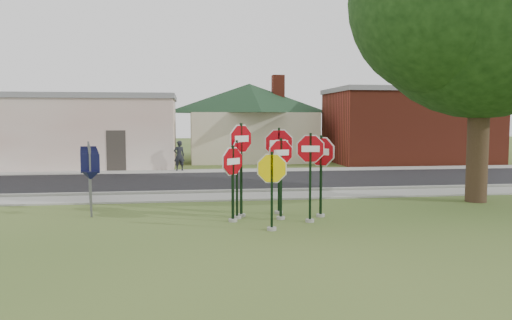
{
  "coord_description": "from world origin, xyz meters",
  "views": [
    {
      "loc": [
        -2.24,
        -12.17,
        2.84
      ],
      "look_at": [
        -0.29,
        2.0,
        1.64
      ],
      "focal_mm": 35.0,
      "sensor_mm": 36.0,
      "label": 1
    }
  ],
  "objects": [
    {
      "name": "stop_sign_far_left",
      "position": [
        -0.87,
        1.73,
        1.42
      ],
      "size": [
        0.45,
        0.96,
        2.33
      ],
      "color": "gray",
      "rests_on": "ground"
    },
    {
      "name": "stop_sign_right",
      "position": [
        1.06,
        0.97,
        1.57
      ],
      "size": [
        1.05,
        0.24,
        2.54
      ],
      "color": "gray",
      "rests_on": "ground"
    },
    {
      "name": "stop_sign_far_right",
      "position": [
        1.55,
        1.65,
        1.54
      ],
      "size": [
        0.82,
        0.86,
        2.47
      ],
      "color": "gray",
      "rests_on": "ground"
    },
    {
      "name": "curb",
      "position": [
        0.0,
        6.5,
        0.07
      ],
      "size": [
        60.0,
        0.2,
        0.14
      ],
      "primitive_type": "cube",
      "color": "gray",
      "rests_on": "ground"
    },
    {
      "name": "building_stucco",
      "position": [
        -9.0,
        18.0,
        2.15
      ],
      "size": [
        12.2,
        6.2,
        4.2
      ],
      "color": "silver",
      "rests_on": "ground"
    },
    {
      "name": "building_brick",
      "position": [
        12.0,
        18.5,
        2.4
      ],
      "size": [
        10.2,
        6.2,
        4.75
      ],
      "color": "maroon",
      "rests_on": "ground"
    },
    {
      "name": "road",
      "position": [
        0.0,
        10.0,
        0.02
      ],
      "size": [
        60.0,
        7.0,
        0.04
      ],
      "primitive_type": "cube",
      "color": "black",
      "rests_on": "ground"
    },
    {
      "name": "bg_tree_right",
      "position": [
        22.0,
        26.0,
        5.58
      ],
      "size": [
        5.6,
        5.6,
        8.4
      ],
      "color": "black",
      "rests_on": "ground"
    },
    {
      "name": "sidewalk_near",
      "position": [
        0.0,
        5.5,
        0.03
      ],
      "size": [
        60.0,
        1.6,
        0.06
      ],
      "primitive_type": "cube",
      "color": "gray",
      "rests_on": "ground"
    },
    {
      "name": "route_sign_row",
      "position": [
        -5.4,
        4.5,
        1.22
      ],
      "size": [
        1.43,
        4.63,
        2.0
      ],
      "color": "#59595E",
      "rests_on": "ground"
    },
    {
      "name": "sidewalk_far",
      "position": [
        0.0,
        14.3,
        0.03
      ],
      "size": [
        60.0,
        1.6,
        0.06
      ],
      "primitive_type": "cube",
      "color": "gray",
      "rests_on": "ground"
    },
    {
      "name": "stop_sign_left",
      "position": [
        -1.02,
        1.32,
        1.33
      ],
      "size": [
        0.81,
        0.73,
        2.21
      ],
      "color": "gray",
      "rests_on": "ground"
    },
    {
      "name": "stop_sign_back_right",
      "position": [
        0.43,
        2.28,
        1.69
      ],
      "size": [
        1.16,
        0.24,
        2.68
      ],
      "color": "gray",
      "rests_on": "ground"
    },
    {
      "name": "stop_sign_back_left",
      "position": [
        -0.72,
        1.98,
        1.79
      ],
      "size": [
        0.92,
        0.68,
        2.82
      ],
      "color": "gray",
      "rests_on": "ground"
    },
    {
      "name": "ground",
      "position": [
        0.0,
        0.0,
        0.0
      ],
      "size": [
        120.0,
        120.0,
        0.0
      ],
      "primitive_type": "plane",
      "color": "#38521F",
      "rests_on": "ground"
    },
    {
      "name": "stop_sign_yellow",
      "position": [
        -0.14,
        0.12,
        1.24
      ],
      "size": [
        1.03,
        0.24,
        2.1
      ],
      "color": "gray",
      "rests_on": "ground"
    },
    {
      "name": "pedestrian",
      "position": [
        -2.69,
        14.53,
        0.86
      ],
      "size": [
        0.66,
        0.51,
        1.6
      ],
      "primitive_type": "imported",
      "rotation": [
        0.0,
        0.0,
        3.39
      ],
      "color": "black",
      "rests_on": "sidewalk_far"
    },
    {
      "name": "stop_sign_center",
      "position": [
        0.34,
        1.45,
        1.45
      ],
      "size": [
        0.97,
        0.3,
        2.39
      ],
      "color": "gray",
      "rests_on": "ground"
    },
    {
      "name": "building_house",
      "position": [
        2.0,
        22.0,
        3.65
      ],
      "size": [
        11.6,
        11.6,
        6.2
      ],
      "color": "#C1B59A",
      "rests_on": "ground"
    }
  ]
}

